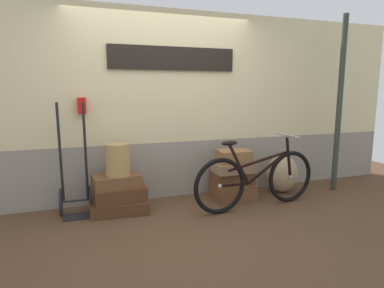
% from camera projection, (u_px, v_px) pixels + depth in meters
% --- Properties ---
extents(ground, '(9.65, 5.20, 0.06)m').
position_uv_depth(ground, '(180.00, 218.00, 3.92)').
color(ground, '#513823').
extents(station_building, '(7.65, 0.74, 2.57)m').
position_uv_depth(station_building, '(163.00, 106.00, 4.49)').
color(station_building, gray).
rests_on(station_building, ground).
extents(suitcase_0, '(0.73, 0.50, 0.15)m').
position_uv_depth(suitcase_0, '(120.00, 206.00, 4.04)').
color(suitcase_0, '#4C2D19').
rests_on(suitcase_0, ground).
extents(suitcase_1, '(0.63, 0.41, 0.17)m').
position_uv_depth(suitcase_1, '(120.00, 193.00, 4.02)').
color(suitcase_1, '#4C2D19').
rests_on(suitcase_1, suitcase_0).
extents(suitcase_2, '(0.60, 0.42, 0.15)m').
position_uv_depth(suitcase_2, '(117.00, 181.00, 3.99)').
color(suitcase_2, brown).
rests_on(suitcase_2, suitcase_1).
extents(suitcase_3, '(0.59, 0.48, 0.22)m').
position_uv_depth(suitcase_3, '(233.00, 191.00, 4.55)').
color(suitcase_3, brown).
rests_on(suitcase_3, ground).
extents(suitcase_4, '(0.57, 0.43, 0.17)m').
position_uv_depth(suitcase_4, '(232.00, 177.00, 4.53)').
color(suitcase_4, brown).
rests_on(suitcase_4, suitcase_3).
extents(suitcase_5, '(0.53, 0.37, 0.13)m').
position_uv_depth(suitcase_5, '(233.00, 167.00, 4.47)').
color(suitcase_5, '#937051').
rests_on(suitcase_5, suitcase_4).
extents(suitcase_6, '(0.47, 0.37, 0.18)m').
position_uv_depth(suitcase_6, '(234.00, 157.00, 4.45)').
color(suitcase_6, olive).
rests_on(suitcase_6, suitcase_5).
extents(wicker_basket, '(0.29, 0.29, 0.39)m').
position_uv_depth(wicker_basket, '(118.00, 160.00, 3.94)').
color(wicker_basket, '#A8844C').
rests_on(wicker_basket, suitcase_2).
extents(luggage_trolley, '(0.37, 0.39, 1.37)m').
position_uv_depth(luggage_trolley, '(75.00, 191.00, 3.92)').
color(luggage_trolley, black).
rests_on(luggage_trolley, ground).
extents(burlap_sack, '(0.48, 0.40, 0.56)m').
position_uv_depth(burlap_sack, '(282.00, 174.00, 4.81)').
color(burlap_sack, tan).
rests_on(burlap_sack, ground).
extents(bicycle, '(1.78, 0.46, 0.94)m').
position_uv_depth(bicycle, '(257.00, 180.00, 4.15)').
color(bicycle, black).
rests_on(bicycle, ground).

